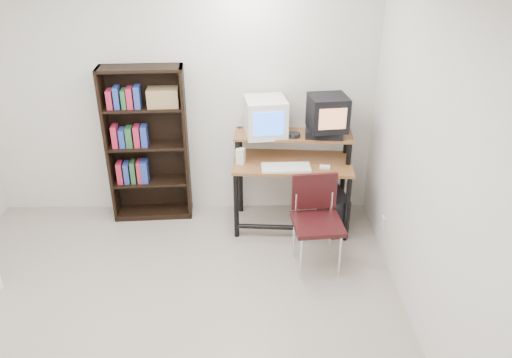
{
  "coord_description": "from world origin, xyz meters",
  "views": [
    {
      "loc": [
        0.73,
        -2.87,
        2.84
      ],
      "look_at": [
        0.78,
        1.1,
        0.8
      ],
      "focal_mm": 35.0,
      "sensor_mm": 36.0,
      "label": 1
    }
  ],
  "objects_px": {
    "school_chair": "(316,213)",
    "bookshelf": "(147,142)",
    "crt_tv": "(328,113)",
    "computer_desk": "(292,165)",
    "crt_monitor": "(265,117)",
    "pc_tower": "(333,210)"
  },
  "relations": [
    {
      "from": "bookshelf",
      "to": "school_chair",
      "type": "bearing_deg",
      "value": -32.52
    },
    {
      "from": "crt_monitor",
      "to": "school_chair",
      "type": "xyz_separation_m",
      "value": [
        0.44,
        -0.79,
        -0.62
      ]
    },
    {
      "from": "bookshelf",
      "to": "computer_desk",
      "type": "bearing_deg",
      "value": -12.69
    },
    {
      "from": "computer_desk",
      "to": "crt_monitor",
      "type": "bearing_deg",
      "value": 160.96
    },
    {
      "from": "pc_tower",
      "to": "school_chair",
      "type": "bearing_deg",
      "value": -123.42
    },
    {
      "from": "pc_tower",
      "to": "bookshelf",
      "type": "distance_m",
      "value": 2.03
    },
    {
      "from": "crt_monitor",
      "to": "bookshelf",
      "type": "relative_size",
      "value": 0.27
    },
    {
      "from": "crt_monitor",
      "to": "pc_tower",
      "type": "xyz_separation_m",
      "value": [
        0.7,
        -0.2,
        -0.94
      ]
    },
    {
      "from": "crt_tv",
      "to": "bookshelf",
      "type": "bearing_deg",
      "value": 167.01
    },
    {
      "from": "computer_desk",
      "to": "bookshelf",
      "type": "distance_m",
      "value": 1.5
    },
    {
      "from": "school_chair",
      "to": "bookshelf",
      "type": "height_order",
      "value": "bookshelf"
    },
    {
      "from": "computer_desk",
      "to": "school_chair",
      "type": "distance_m",
      "value": 0.71
    },
    {
      "from": "crt_tv",
      "to": "pc_tower",
      "type": "distance_m",
      "value": 1.02
    },
    {
      "from": "crt_tv",
      "to": "computer_desk",
      "type": "bearing_deg",
      "value": -177.89
    },
    {
      "from": "computer_desk",
      "to": "bookshelf",
      "type": "relative_size",
      "value": 0.74
    },
    {
      "from": "crt_monitor",
      "to": "crt_tv",
      "type": "bearing_deg",
      "value": -13.57
    },
    {
      "from": "crt_monitor",
      "to": "bookshelf",
      "type": "xyz_separation_m",
      "value": [
        -1.2,
        0.12,
        -0.31
      ]
    },
    {
      "from": "computer_desk",
      "to": "school_chair",
      "type": "bearing_deg",
      "value": -71.86
    },
    {
      "from": "school_chair",
      "to": "bookshelf",
      "type": "relative_size",
      "value": 0.53
    },
    {
      "from": "crt_monitor",
      "to": "school_chair",
      "type": "distance_m",
      "value": 1.09
    },
    {
      "from": "pc_tower",
      "to": "school_chair",
      "type": "xyz_separation_m",
      "value": [
        -0.26,
        -0.59,
        0.32
      ]
    },
    {
      "from": "computer_desk",
      "to": "crt_monitor",
      "type": "height_order",
      "value": "crt_monitor"
    }
  ]
}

